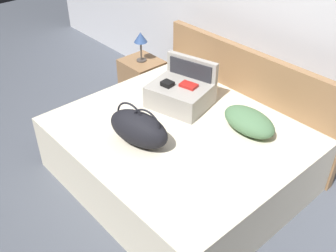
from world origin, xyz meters
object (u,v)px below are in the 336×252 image
Objects in this scene: bed at (179,154)px; nightstand at (142,81)px; table_lamp at (141,39)px; hard_case_large at (181,92)px; pillow_near_headboard at (249,121)px; duffel_bag at (139,128)px.

bed reaches higher than nightstand.
bed is 1.43m from nightstand.
table_lamp is (0.00, 0.00, 0.52)m from nightstand.
hard_case_large reaches higher than pillow_near_headboard.
duffel_bag reaches higher than bed.
table_lamp is (-1.20, 0.98, 0.10)m from duffel_bag.
pillow_near_headboard is 1.73m from nightstand.
bed is at bearing -25.55° from table_lamp.
nightstand is at bearing 140.70° from duffel_bag.
hard_case_large is at bearing 135.25° from bed.
bed is 4.00× the size of pillow_near_headboard.
bed is at bearing 76.97° from duffel_bag.
duffel_bag reaches higher than pillow_near_headboard.
hard_case_large is 1.82× the size of table_lamp.
duffel_bag is 1.73× the size of table_lamp.
hard_case_large is 1.18× the size of nightstand.
nightstand is at bearing 147.11° from hard_case_large.
pillow_near_headboard is (0.69, 0.14, -0.04)m from hard_case_large.
pillow_near_headboard reaches higher than bed.
hard_case_large is at bearing -18.19° from nightstand.
duffel_bag is 1.55m from table_lamp.
pillow_near_headboard is 1.70m from table_lamp.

